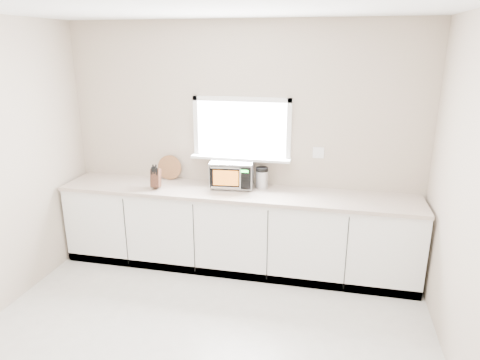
# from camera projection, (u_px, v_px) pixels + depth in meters

# --- Properties ---
(back_wall) EXTENTS (4.00, 0.17, 2.70)m
(back_wall) POSITION_uv_depth(u_px,v_px,m) (242.00, 145.00, 4.80)
(back_wall) COLOR #BAA593
(back_wall) RESTS_ON ground
(cabinets) EXTENTS (3.92, 0.60, 0.88)m
(cabinets) POSITION_uv_depth(u_px,v_px,m) (236.00, 231.00, 4.80)
(cabinets) COLOR white
(cabinets) RESTS_ON ground
(countertop) EXTENTS (3.92, 0.64, 0.04)m
(countertop) POSITION_uv_depth(u_px,v_px,m) (236.00, 193.00, 4.65)
(countertop) COLOR #BCAC9B
(countertop) RESTS_ON cabinets
(microwave) EXTENTS (0.49, 0.40, 0.30)m
(microwave) POSITION_uv_depth(u_px,v_px,m) (233.00, 173.00, 4.75)
(microwave) COLOR black
(microwave) RESTS_ON countertop
(knife_block) EXTENTS (0.13, 0.21, 0.28)m
(knife_block) POSITION_uv_depth(u_px,v_px,m) (156.00, 178.00, 4.70)
(knife_block) COLOR #4D2A1B
(knife_block) RESTS_ON countertop
(cutting_board) EXTENTS (0.29, 0.07, 0.29)m
(cutting_board) POSITION_uv_depth(u_px,v_px,m) (169.00, 167.00, 5.01)
(cutting_board) COLOR #9D6C3C
(cutting_board) RESTS_ON countertop
(coffee_grinder) EXTENTS (0.17, 0.17, 0.24)m
(coffee_grinder) POSITION_uv_depth(u_px,v_px,m) (262.00, 178.00, 4.71)
(coffee_grinder) COLOR #BABDC2
(coffee_grinder) RESTS_ON countertop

